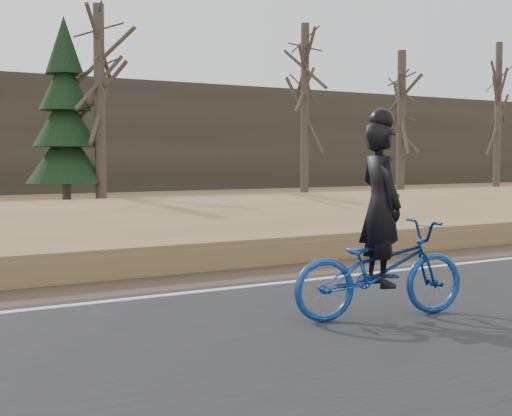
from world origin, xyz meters
TOP-DOWN VIEW (x-y plane):
  - ground at (0.00, 0.00)m, footprint 120.00×120.00m
  - edge_line at (0.00, 0.20)m, footprint 120.00×0.12m
  - shoulder at (0.00, 1.20)m, footprint 120.00×1.60m
  - embankment at (0.00, 4.20)m, footprint 120.00×5.00m
  - ballast at (0.00, 8.00)m, footprint 120.00×3.00m
  - railroad at (0.00, 8.00)m, footprint 120.00×2.40m
  - treeline_backdrop at (0.00, 30.00)m, footprint 120.00×4.00m
  - cyclist at (-4.50, -2.14)m, footprint 2.12×1.10m
  - bare_tree_near_left at (-1.94, 14.78)m, footprint 0.36×0.36m
  - bare_tree_center at (7.40, 16.47)m, footprint 0.36×0.36m
  - bare_tree_right at (10.66, 14.22)m, footprint 0.36×0.36m
  - bare_tree_far_right at (21.08, 18.16)m, footprint 0.36×0.36m
  - conifer at (-2.85, 15.59)m, footprint 2.60×2.60m

SIDE VIEW (x-z plane):
  - ground at x=0.00m, z-range 0.00..0.00m
  - shoulder at x=0.00m, z-range 0.00..0.04m
  - edge_line at x=0.00m, z-range 0.06..0.07m
  - embankment at x=0.00m, z-range 0.00..0.44m
  - ballast at x=0.00m, z-range 0.00..0.45m
  - railroad at x=0.00m, z-range 0.38..0.67m
  - cyclist at x=-4.50m, z-range -0.36..1.91m
  - treeline_backdrop at x=0.00m, z-range 0.00..6.00m
  - conifer at x=-2.85m, z-range -0.17..6.31m
  - bare_tree_right at x=10.66m, z-range 0.00..6.20m
  - bare_tree_near_left at x=-1.94m, z-range 0.00..6.82m
  - bare_tree_center at x=7.40m, z-range 0.00..7.35m
  - bare_tree_far_right at x=21.08m, z-range 0.00..7.94m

